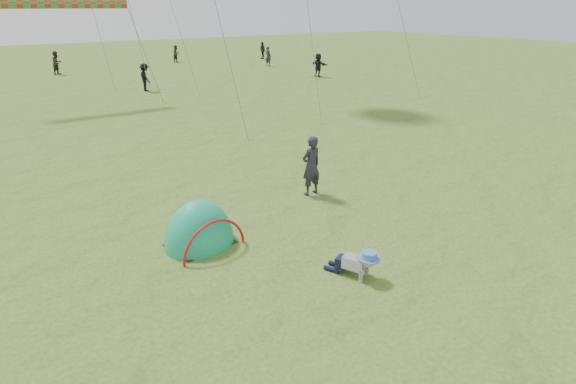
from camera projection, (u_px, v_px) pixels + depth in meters
ground at (369, 259)px, 9.78m from camera, size 140.00×140.00×0.00m
crawling_toddler at (357, 262)px, 9.06m from camera, size 0.88×1.00×0.64m
popup_tent at (200, 244)px, 10.42m from camera, size 1.86×1.61×2.16m
standing_adult at (311, 166)px, 12.83m from camera, size 0.67×0.46×1.75m
crowd_person_1 at (176, 54)px, 43.61m from camera, size 0.96×0.89×1.59m
crowd_person_2 at (262, 50)px, 46.39m from camera, size 0.42×1.00×1.70m
crowd_person_7 at (57, 63)px, 35.77m from camera, size 1.10×1.10×1.80m
crowd_person_11 at (318, 65)px, 34.55m from camera, size 0.62×1.67×1.77m
crowd_person_12 at (268, 56)px, 40.69m from camera, size 0.59×0.73×1.72m
crowd_person_15 at (145, 77)px, 28.79m from camera, size 0.68×1.14×1.73m
rainbow_tube_kite at (63, 2)px, 22.69m from camera, size 6.19×0.64×0.64m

